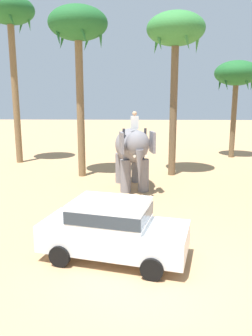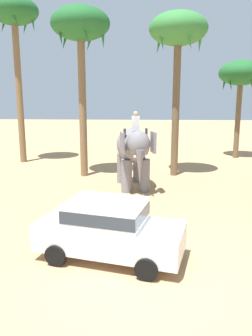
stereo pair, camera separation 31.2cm
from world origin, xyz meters
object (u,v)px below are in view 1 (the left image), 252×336
(palm_tree_near_hut, at_px, (236,76))
(palm_tree_far_back, at_px, (176,35))
(elephant_with_mahout, at_px, (132,149))
(palm_tree_behind_elephant, at_px, (10,18))
(palm_tree_left_of_road, at_px, (78,30))
(car_sedan_foreground, at_px, (113,227))

(palm_tree_near_hut, distance_m, palm_tree_far_back, 8.21)
(elephant_with_mahout, xyz_separation_m, palm_tree_near_hut, (7.48, 9.13, 4.08))
(palm_tree_behind_elephant, height_order, palm_tree_near_hut, palm_tree_behind_elephant)
(palm_tree_near_hut, height_order, palm_tree_left_of_road, palm_tree_left_of_road)
(palm_tree_left_of_road, height_order, palm_tree_far_back, palm_tree_left_of_road)
(car_sedan_foreground, relative_size, palm_tree_far_back, 0.48)
(elephant_with_mahout, xyz_separation_m, palm_tree_behind_elephant, (-8.07, 6.54, 7.58))
(palm_tree_behind_elephant, bearing_deg, car_sedan_foreground, -61.51)
(elephant_with_mahout, bearing_deg, palm_tree_behind_elephant, 141.00)
(car_sedan_foreground, relative_size, palm_tree_near_hut, 0.61)
(palm_tree_near_hut, xyz_separation_m, palm_tree_far_back, (-5.18, -6.11, 1.79))
(palm_tree_near_hut, bearing_deg, palm_tree_left_of_road, -147.89)
(palm_tree_left_of_road, bearing_deg, palm_tree_behind_elephant, 142.10)
(car_sedan_foreground, height_order, palm_tree_behind_elephant, palm_tree_behind_elephant)
(car_sedan_foreground, bearing_deg, elephant_with_mahout, 86.74)
(elephant_with_mahout, relative_size, palm_tree_far_back, 0.44)
(palm_tree_behind_elephant, relative_size, palm_tree_left_of_road, 1.18)
(palm_tree_near_hut, relative_size, palm_tree_left_of_road, 0.77)
(palm_tree_behind_elephant, height_order, palm_tree_far_back, palm_tree_behind_elephant)
(elephant_with_mahout, xyz_separation_m, palm_tree_left_of_road, (-2.97, 2.57, 6.09))
(palm_tree_left_of_road, distance_m, palm_tree_far_back, 5.30)
(car_sedan_foreground, height_order, palm_tree_left_of_road, palm_tree_left_of_road)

